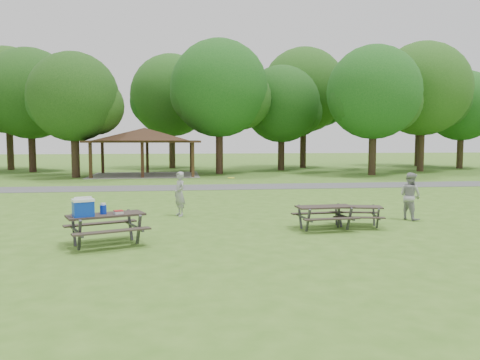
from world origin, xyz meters
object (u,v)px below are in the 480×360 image
at_px(picnic_table_middle, 324,212).
at_px(frisbee_catcher, 410,196).
at_px(frisbee_thrower, 180,194).
at_px(picnic_table_near, 99,216).

distance_m(picnic_table_middle, frisbee_catcher, 3.83).
bearing_deg(frisbee_thrower, picnic_table_middle, 30.61).
height_order(frisbee_thrower, frisbee_catcher, frisbee_catcher).
relative_size(frisbee_thrower, frisbee_catcher, 0.98).
bearing_deg(frisbee_catcher, frisbee_thrower, 54.70).
height_order(picnic_table_near, frisbee_catcher, frisbee_catcher).
bearing_deg(frisbee_catcher, picnic_table_near, 82.99).
bearing_deg(frisbee_thrower, picnic_table_near, -48.84).
distance_m(frisbee_thrower, frisbee_catcher, 8.34).
relative_size(picnic_table_near, frisbee_thrower, 1.49).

